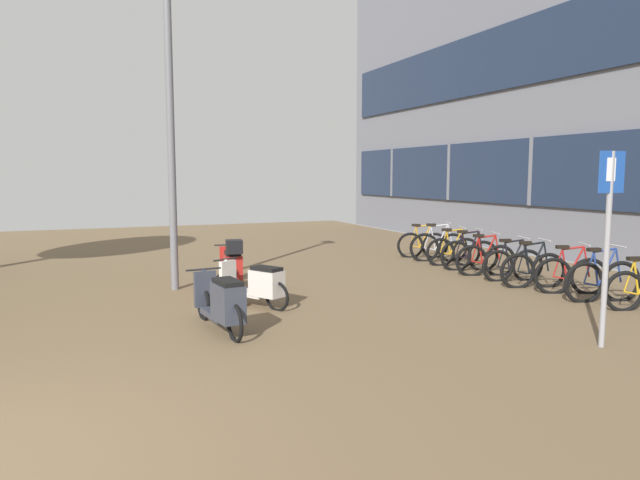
{
  "coord_description": "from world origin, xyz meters",
  "views": [
    {
      "loc": [
        1.06,
        -4.5,
        2.12
      ],
      "look_at": [
        3.89,
        2.25,
        1.29
      ],
      "focal_mm": 32.39,
      "sensor_mm": 36.0,
      "label": 1
    }
  ],
  "objects_px": {
    "bicycle_rack_04": "(513,265)",
    "bicycle_rack_05": "(486,260)",
    "bicycle_rack_02": "(571,275)",
    "bicycle_rack_07": "(453,251)",
    "bicycle_rack_09": "(422,245)",
    "bicycle_rack_08": "(438,247)",
    "bicycle_rack_03": "(533,270)",
    "bicycle_rack_01": "(602,281)",
    "scooter_far": "(232,266)",
    "lamp_post": "(170,121)",
    "parking_sign": "(608,227)",
    "bicycle_rack_06": "(469,255)",
    "scooter_near": "(256,284)",
    "scooter_mid": "(222,303)"
  },
  "relations": [
    {
      "from": "bicycle_rack_01",
      "to": "lamp_post",
      "type": "xyz_separation_m",
      "value": [
        -6.45,
        3.83,
        2.74
      ]
    },
    {
      "from": "bicycle_rack_09",
      "to": "lamp_post",
      "type": "height_order",
      "value": "lamp_post"
    },
    {
      "from": "scooter_far",
      "to": "parking_sign",
      "type": "distance_m",
      "value": 6.35
    },
    {
      "from": "scooter_near",
      "to": "lamp_post",
      "type": "bearing_deg",
      "value": 117.44
    },
    {
      "from": "bicycle_rack_02",
      "to": "parking_sign",
      "type": "distance_m",
      "value": 3.57
    },
    {
      "from": "bicycle_rack_03",
      "to": "scooter_far",
      "type": "bearing_deg",
      "value": 159.09
    },
    {
      "from": "bicycle_rack_04",
      "to": "parking_sign",
      "type": "xyz_separation_m",
      "value": [
        -2.08,
        -3.99,
        1.17
      ]
    },
    {
      "from": "bicycle_rack_04",
      "to": "bicycle_rack_05",
      "type": "distance_m",
      "value": 0.71
    },
    {
      "from": "bicycle_rack_05",
      "to": "bicycle_rack_07",
      "type": "height_order",
      "value": "bicycle_rack_05"
    },
    {
      "from": "bicycle_rack_09",
      "to": "scooter_mid",
      "type": "bearing_deg",
      "value": -141.84
    },
    {
      "from": "parking_sign",
      "to": "bicycle_rack_03",
      "type": "bearing_deg",
      "value": 59.29
    },
    {
      "from": "bicycle_rack_02",
      "to": "scooter_near",
      "type": "xyz_separation_m",
      "value": [
        -5.49,
        1.2,
        0.03
      ]
    },
    {
      "from": "bicycle_rack_08",
      "to": "scooter_far",
      "type": "height_order",
      "value": "scooter_far"
    },
    {
      "from": "bicycle_rack_04",
      "to": "scooter_near",
      "type": "bearing_deg",
      "value": -177.92
    },
    {
      "from": "scooter_far",
      "to": "lamp_post",
      "type": "distance_m",
      "value": 2.85
    },
    {
      "from": "bicycle_rack_09",
      "to": "bicycle_rack_08",
      "type": "bearing_deg",
      "value": -89.14
    },
    {
      "from": "bicycle_rack_03",
      "to": "bicycle_rack_07",
      "type": "bearing_deg",
      "value": 85.78
    },
    {
      "from": "bicycle_rack_04",
      "to": "bicycle_rack_09",
      "type": "relative_size",
      "value": 1.05
    },
    {
      "from": "bicycle_rack_01",
      "to": "bicycle_rack_07",
      "type": "relative_size",
      "value": 1.08
    },
    {
      "from": "parking_sign",
      "to": "bicycle_rack_04",
      "type": "bearing_deg",
      "value": 62.45
    },
    {
      "from": "bicycle_rack_07",
      "to": "scooter_mid",
      "type": "relative_size",
      "value": 0.7
    },
    {
      "from": "bicycle_rack_06",
      "to": "bicycle_rack_09",
      "type": "xyz_separation_m",
      "value": [
        0.13,
        2.1,
        -0.01
      ]
    },
    {
      "from": "bicycle_rack_01",
      "to": "bicycle_rack_05",
      "type": "xyz_separation_m",
      "value": [
        -0.17,
        2.8,
        -0.01
      ]
    },
    {
      "from": "bicycle_rack_09",
      "to": "scooter_far",
      "type": "xyz_separation_m",
      "value": [
        -5.55,
        -2.18,
        0.12
      ]
    },
    {
      "from": "scooter_mid",
      "to": "scooter_far",
      "type": "relative_size",
      "value": 1.04
    },
    {
      "from": "bicycle_rack_01",
      "to": "bicycle_rack_07",
      "type": "xyz_separation_m",
      "value": [
        0.02,
        4.2,
        -0.01
      ]
    },
    {
      "from": "bicycle_rack_01",
      "to": "bicycle_rack_05",
      "type": "relative_size",
      "value": 1.11
    },
    {
      "from": "bicycle_rack_09",
      "to": "parking_sign",
      "type": "distance_m",
      "value": 7.89
    },
    {
      "from": "bicycle_rack_01",
      "to": "bicycle_rack_08",
      "type": "distance_m",
      "value": 4.9
    },
    {
      "from": "bicycle_rack_02",
      "to": "bicycle_rack_07",
      "type": "xyz_separation_m",
      "value": [
        -0.02,
        3.5,
        0.0
      ]
    },
    {
      "from": "bicycle_rack_03",
      "to": "bicycle_rack_09",
      "type": "height_order",
      "value": "bicycle_rack_03"
    },
    {
      "from": "bicycle_rack_03",
      "to": "bicycle_rack_05",
      "type": "distance_m",
      "value": 1.4
    },
    {
      "from": "bicycle_rack_06",
      "to": "lamp_post",
      "type": "height_order",
      "value": "lamp_post"
    },
    {
      "from": "bicycle_rack_02",
      "to": "bicycle_rack_06",
      "type": "height_order",
      "value": "bicycle_rack_06"
    },
    {
      "from": "bicycle_rack_08",
      "to": "lamp_post",
      "type": "bearing_deg",
      "value": -170.73
    },
    {
      "from": "bicycle_rack_02",
      "to": "parking_sign",
      "type": "xyz_separation_m",
      "value": [
        -2.18,
        -2.59,
        1.16
      ]
    },
    {
      "from": "bicycle_rack_08",
      "to": "bicycle_rack_09",
      "type": "xyz_separation_m",
      "value": [
        -0.01,
        0.7,
        -0.02
      ]
    },
    {
      "from": "scooter_mid",
      "to": "lamp_post",
      "type": "height_order",
      "value": "lamp_post"
    },
    {
      "from": "scooter_mid",
      "to": "parking_sign",
      "type": "xyz_separation_m",
      "value": [
        4.18,
        -2.46,
        1.08
      ]
    },
    {
      "from": "bicycle_rack_04",
      "to": "bicycle_rack_08",
      "type": "xyz_separation_m",
      "value": [
        0.15,
        2.8,
        0.03
      ]
    },
    {
      "from": "bicycle_rack_08",
      "to": "lamp_post",
      "type": "distance_m",
      "value": 7.17
    },
    {
      "from": "bicycle_rack_02",
      "to": "scooter_near",
      "type": "distance_m",
      "value": 5.62
    },
    {
      "from": "scooter_mid",
      "to": "scooter_far",
      "type": "bearing_deg",
      "value": 73.36
    },
    {
      "from": "lamp_post",
      "to": "parking_sign",
      "type": "bearing_deg",
      "value": -52.99
    },
    {
      "from": "bicycle_rack_05",
      "to": "scooter_mid",
      "type": "bearing_deg",
      "value": -160.12
    },
    {
      "from": "bicycle_rack_06",
      "to": "scooter_near",
      "type": "relative_size",
      "value": 0.82
    },
    {
      "from": "bicycle_rack_02",
      "to": "parking_sign",
      "type": "relative_size",
      "value": 0.51
    },
    {
      "from": "bicycle_rack_05",
      "to": "parking_sign",
      "type": "bearing_deg",
      "value": -112.82
    },
    {
      "from": "bicycle_rack_01",
      "to": "bicycle_rack_05",
      "type": "distance_m",
      "value": 2.81
    },
    {
      "from": "scooter_far",
      "to": "parking_sign",
      "type": "xyz_separation_m",
      "value": [
        3.33,
        -5.3,
        1.04
      ]
    }
  ]
}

